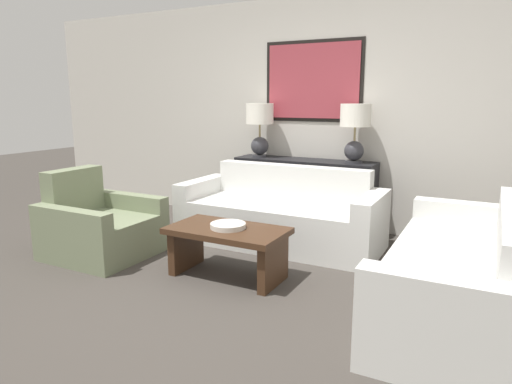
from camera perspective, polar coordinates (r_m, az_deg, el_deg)
name	(u,v)px	position (r m, az deg, el deg)	size (l,w,h in m)	color
ground_plane	(196,298)	(3.62, -7.53, -12.99)	(20.00, 20.00, 0.00)	#3D3833
back_wall	(314,114)	(5.50, 7.24, 9.71)	(8.07, 0.12, 2.65)	beige
console_table	(303,194)	(5.35, 5.96, -0.28)	(1.64, 0.39, 0.82)	black
table_lamp_left	(260,123)	(5.48, 0.47, 8.57)	(0.33, 0.33, 0.63)	#333338
table_lamp_right	(355,126)	(5.06, 12.28, 8.07)	(0.33, 0.33, 0.63)	#333338
couch_by_back_wall	(280,217)	(4.80, 3.08, -3.13)	(2.10, 0.86, 0.79)	silver
couch_by_side	(460,276)	(3.55, 24.11, -9.55)	(0.86, 2.10, 0.79)	silver
coffee_table	(227,242)	(3.90, -3.58, -6.27)	(1.00, 0.55, 0.43)	#3D2616
decorative_bowl	(228,226)	(3.85, -3.47, -4.23)	(0.30, 0.30, 0.04)	beige
armchair_near_back_wall	(100,228)	(4.71, -18.95, -4.23)	(0.92, 0.89, 0.83)	#707A5B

